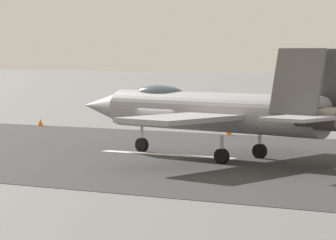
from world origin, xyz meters
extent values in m
plane|color=slate|center=(0.00, 0.00, 0.00)|extent=(400.00, 400.00, 0.00)
cube|color=#2F2F2F|center=(0.00, 0.00, 0.01)|extent=(240.00, 26.00, 0.02)
cube|color=white|center=(-0.37, 0.00, 0.02)|extent=(8.00, 0.70, 0.00)
cylinder|color=#97959D|center=(-3.30, 0.27, 2.41)|extent=(13.27, 4.68, 2.03)
cone|color=#97959D|center=(4.61, -1.39, 2.41)|extent=(3.32, 2.31, 1.72)
ellipsoid|color=#3F5160|center=(0.33, -0.49, 3.17)|extent=(3.75, 1.82, 1.10)
cylinder|color=#47423D|center=(-9.78, 2.19, 2.41)|extent=(2.38, 1.53, 1.10)
cylinder|color=#47423D|center=(-10.01, 1.12, 2.41)|extent=(2.38, 1.53, 1.10)
cube|color=#97959D|center=(-3.49, 4.23, 2.31)|extent=(4.48, 6.22, 0.24)
cube|color=#97959D|center=(-5.07, -3.27, 2.31)|extent=(4.48, 6.22, 0.24)
cube|color=#97959D|center=(-9.40, 4.00, 2.51)|extent=(2.92, 3.23, 0.16)
cube|color=#535254|center=(-8.72, 2.33, 4.11)|extent=(2.74, 1.46, 3.14)
cube|color=#535254|center=(-9.09, 0.57, 4.11)|extent=(2.74, 1.46, 3.14)
cylinder|color=silver|center=(1.65, -0.77, 0.70)|extent=(0.18, 0.18, 1.40)
cylinder|color=black|center=(1.65, -0.77, 0.38)|extent=(0.81, 0.45, 0.76)
cylinder|color=silver|center=(-4.73, 2.21, 0.70)|extent=(0.18, 0.18, 1.40)
cylinder|color=black|center=(-4.73, 2.21, 0.38)|extent=(0.81, 0.45, 0.76)
cylinder|color=silver|center=(-5.39, -0.93, 0.70)|extent=(0.18, 0.18, 1.40)
cylinder|color=black|center=(-5.39, -0.93, 0.38)|extent=(0.81, 0.45, 0.76)
cone|color=orange|center=(2.00, -12.57, 0.28)|extent=(0.44, 0.44, 0.55)
cone|color=orange|center=(17.62, -12.57, 0.28)|extent=(0.44, 0.44, 0.55)
camera|label=1|loc=(-24.78, 43.11, 5.44)|focal=99.44mm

